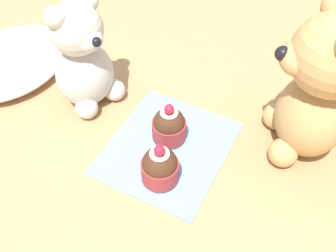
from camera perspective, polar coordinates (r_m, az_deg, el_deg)
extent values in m
plane|color=tan|center=(0.65, 0.00, -3.27)|extent=(4.00, 4.00, 0.00)
cube|color=#7A9ED1|center=(0.65, 0.00, -3.11)|extent=(0.21, 0.19, 0.01)
ellipsoid|color=silver|center=(0.84, -21.86, 8.79)|extent=(0.25, 0.20, 0.04)
ellipsoid|color=beige|center=(0.71, -11.93, 7.32)|extent=(0.13, 0.12, 0.12)
sphere|color=beige|center=(0.65, -13.25, 13.60)|extent=(0.09, 0.09, 0.09)
ellipsoid|color=beige|center=(0.63, -11.24, 12.09)|extent=(0.05, 0.05, 0.03)
sphere|color=black|center=(0.62, -10.37, 11.91)|extent=(0.02, 0.02, 0.02)
sphere|color=beige|center=(0.62, -16.12, 14.89)|extent=(0.03, 0.03, 0.03)
sphere|color=beige|center=(0.65, -11.56, 17.33)|extent=(0.03, 0.03, 0.03)
sphere|color=beige|center=(0.70, -11.94, 2.38)|extent=(0.04, 0.04, 0.04)
sphere|color=beige|center=(0.73, -7.79, 5.20)|extent=(0.04, 0.04, 0.04)
ellipsoid|color=tan|center=(0.65, 19.96, 1.44)|extent=(0.16, 0.15, 0.14)
sphere|color=tan|center=(0.57, 22.99, 9.43)|extent=(0.12, 0.12, 0.12)
ellipsoid|color=tan|center=(0.56, 18.28, 9.31)|extent=(0.07, 0.07, 0.05)
sphere|color=black|center=(0.55, 16.30, 10.04)|extent=(0.02, 0.02, 0.02)
sphere|color=tan|center=(0.69, 15.47, 1.40)|extent=(0.05, 0.05, 0.05)
sphere|color=tan|center=(0.64, 16.34, -3.73)|extent=(0.05, 0.05, 0.05)
cylinder|color=#993333|center=(0.65, 0.15, -0.52)|extent=(0.06, 0.06, 0.03)
sphere|color=#472819|center=(0.64, 0.16, 0.47)|extent=(0.05, 0.05, 0.05)
cylinder|color=white|center=(0.62, 0.16, 1.96)|extent=(0.03, 0.03, 0.00)
sphere|color=red|center=(0.61, 0.16, 2.46)|extent=(0.02, 0.02, 0.02)
cylinder|color=#993333|center=(0.60, -1.17, -6.48)|extent=(0.06, 0.06, 0.03)
sphere|color=#472819|center=(0.58, -1.20, -5.49)|extent=(0.05, 0.05, 0.05)
cylinder|color=white|center=(0.56, -1.24, -4.03)|extent=(0.03, 0.03, 0.00)
sphere|color=red|center=(0.56, -1.25, -3.53)|extent=(0.02, 0.02, 0.02)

